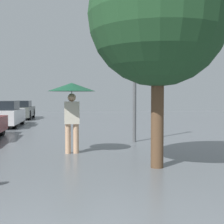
{
  "coord_description": "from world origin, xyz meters",
  "views": [
    {
      "loc": [
        -0.03,
        -2.35,
        1.51
      ],
      "look_at": [
        1.16,
        5.95,
        1.1
      ],
      "focal_mm": 50.0,
      "sensor_mm": 36.0,
      "label": 1
    }
  ],
  "objects_px": {
    "pedestrian": "(72,94)",
    "street_lamp": "(135,67)",
    "parked_car_farthest": "(20,110)",
    "parked_car_third": "(2,114)",
    "tree": "(158,17)"
  },
  "relations": [
    {
      "from": "pedestrian",
      "to": "street_lamp",
      "type": "xyz_separation_m",
      "value": [
        2.1,
        1.86,
        0.93
      ]
    },
    {
      "from": "parked_car_farthest",
      "to": "parked_car_third",
      "type": "bearing_deg",
      "value": -90.91
    },
    {
      "from": "parked_car_farthest",
      "to": "tree",
      "type": "height_order",
      "value": "tree"
    },
    {
      "from": "pedestrian",
      "to": "tree",
      "type": "distance_m",
      "value": 3.07
    },
    {
      "from": "pedestrian",
      "to": "parked_car_farthest",
      "type": "relative_size",
      "value": 0.48
    },
    {
      "from": "pedestrian",
      "to": "tree",
      "type": "xyz_separation_m",
      "value": [
        1.77,
        -1.94,
        1.6
      ]
    },
    {
      "from": "parked_car_farthest",
      "to": "street_lamp",
      "type": "distance_m",
      "value": 13.14
    },
    {
      "from": "parked_car_third",
      "to": "street_lamp",
      "type": "xyz_separation_m",
      "value": [
        5.5,
        -6.2,
        1.88
      ]
    },
    {
      "from": "pedestrian",
      "to": "parked_car_third",
      "type": "xyz_separation_m",
      "value": [
        -3.39,
        8.07,
        -0.95
      ]
    },
    {
      "from": "parked_car_farthest",
      "to": "street_lamp",
      "type": "xyz_separation_m",
      "value": [
        5.41,
        -11.83,
        1.91
      ]
    },
    {
      "from": "parked_car_third",
      "to": "parked_car_farthest",
      "type": "height_order",
      "value": "parked_car_third"
    },
    {
      "from": "parked_car_third",
      "to": "parked_car_farthest",
      "type": "bearing_deg",
      "value": 89.09
    },
    {
      "from": "tree",
      "to": "street_lamp",
      "type": "relative_size",
      "value": 1.09
    },
    {
      "from": "parked_car_third",
      "to": "tree",
      "type": "xyz_separation_m",
      "value": [
        5.16,
        -10.0,
        2.56
      ]
    },
    {
      "from": "pedestrian",
      "to": "tree",
      "type": "height_order",
      "value": "tree"
    }
  ]
}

